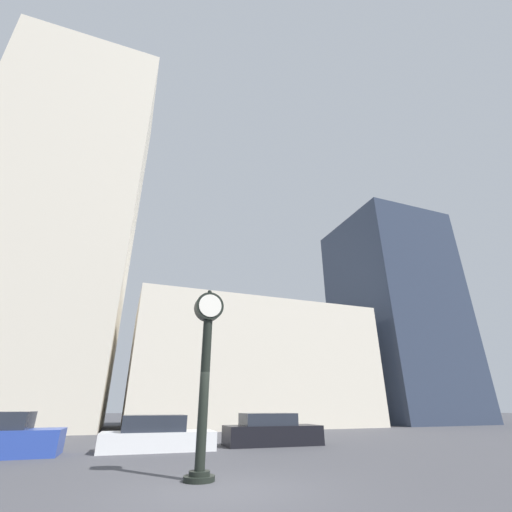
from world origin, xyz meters
The scene contains 7 objects.
ground_plane centered at (0.00, 0.00, 0.00)m, with size 200.00×200.00×0.00m, color #424247.
building_tall_tower centered at (-9.71, 24.00, 17.64)m, with size 12.62×12.00×35.29m.
building_storefront_row centered at (8.82, 24.00, 5.20)m, with size 21.52×12.00×10.41m.
building_glass_modern centered at (27.48, 24.00, 11.84)m, with size 11.36×12.00×23.68m.
street_clock centered at (-0.28, 1.16, 2.69)m, with size 0.80×0.77×4.82m.
car_white centered at (-0.70, 7.85, 0.55)m, with size 4.61×2.01×1.33m.
car_black centered at (4.55, 8.21, 0.58)m, with size 4.53×2.00×1.36m.
Camera 1 is at (-2.35, -8.44, 1.65)m, focal length 24.00 mm.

